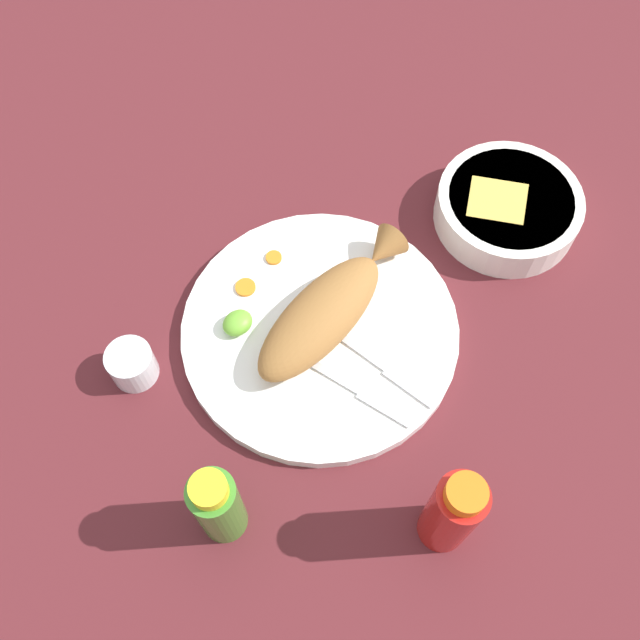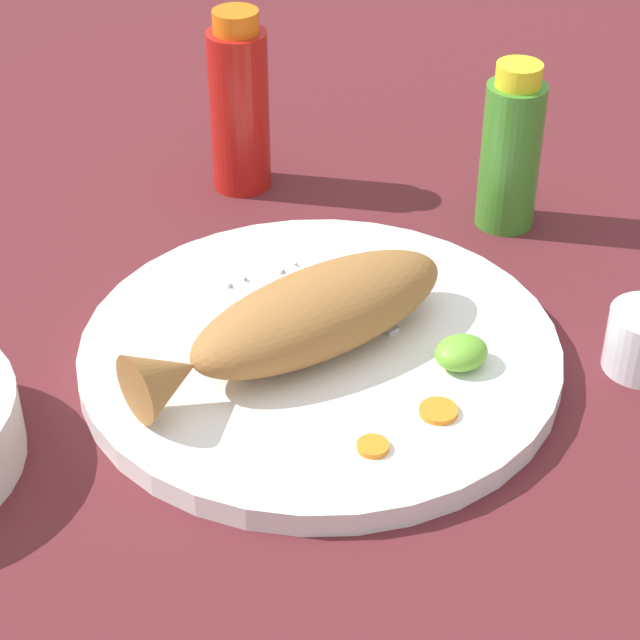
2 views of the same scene
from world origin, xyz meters
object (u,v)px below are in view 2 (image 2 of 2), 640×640
at_px(fork_far, 297,273).
at_px(hot_sauce_bottle_red, 239,105).
at_px(hot_sauce_bottle_green, 511,150).
at_px(fried_fish, 304,318).
at_px(main_plate, 320,353).
at_px(fork_near, 244,288).

relative_size(fork_far, hot_sauce_bottle_red, 1.12).
bearing_deg(hot_sauce_bottle_green, hot_sauce_bottle_red, 133.72).
relative_size(fried_fish, fork_far, 1.40).
bearing_deg(main_plate, hot_sauce_bottle_green, 21.43).
bearing_deg(main_plate, fork_far, 71.73).
bearing_deg(fork_near, main_plate, -175.98).
bearing_deg(fried_fish, fork_far, 57.89).
xyz_separation_m(fried_fish, hot_sauce_bottle_red, (0.08, 0.27, 0.03)).
height_order(hot_sauce_bottle_red, hot_sauce_bottle_green, hot_sauce_bottle_red).
height_order(main_plate, fork_near, fork_near).
xyz_separation_m(fried_fish, fork_near, (-0.00, 0.09, -0.03)).
xyz_separation_m(fried_fish, fork_far, (0.04, 0.09, -0.03)).
bearing_deg(fork_far, fried_fish, 141.18).
height_order(fork_far, hot_sauce_bottle_red, hot_sauce_bottle_red).
relative_size(hot_sauce_bottle_red, hot_sauce_bottle_green, 1.13).
distance_m(main_plate, hot_sauce_bottle_green, 0.26).
relative_size(main_plate, fried_fish, 1.34).
bearing_deg(fried_fish, hot_sauce_bottle_green, 14.26).
bearing_deg(fork_far, hot_sauce_bottle_green, -101.00).
bearing_deg(fork_near, fried_fish, 175.14).
height_order(main_plate, fried_fish, fried_fish).
distance_m(fried_fish, hot_sauce_bottle_red, 0.28).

